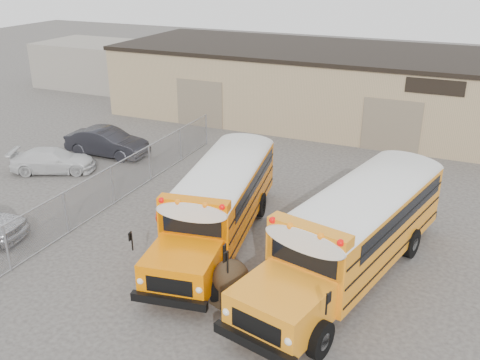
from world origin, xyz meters
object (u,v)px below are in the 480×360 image
at_px(school_bus_left, 255,146).
at_px(tarp_bundle, 231,283).
at_px(car_dark, 107,142).
at_px(car_white, 53,160).
at_px(school_bus_right, 423,169).

relative_size(school_bus_left, tarp_bundle, 6.55).
xyz_separation_m(tarp_bundle, car_dark, (-12.01, 9.69, -0.05)).
distance_m(school_bus_left, car_dark, 8.76).
xyz_separation_m(car_white, car_dark, (1.04, 3.10, 0.15)).
relative_size(car_white, car_dark, 0.91).
relative_size(tarp_bundle, car_dark, 0.34).
xyz_separation_m(school_bus_right, car_dark, (-16.56, -0.12, -1.06)).
height_order(school_bus_right, tarp_bundle, school_bus_right).
height_order(school_bus_left, car_dark, school_bus_left).
bearing_deg(car_dark, school_bus_left, -90.90).
height_order(tarp_bundle, car_dark, tarp_bundle).
bearing_deg(school_bus_right, car_dark, -179.59).
distance_m(school_bus_left, car_white, 10.36).
distance_m(car_white, car_dark, 3.27).
bearing_deg(car_dark, tarp_bundle, -131.41).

